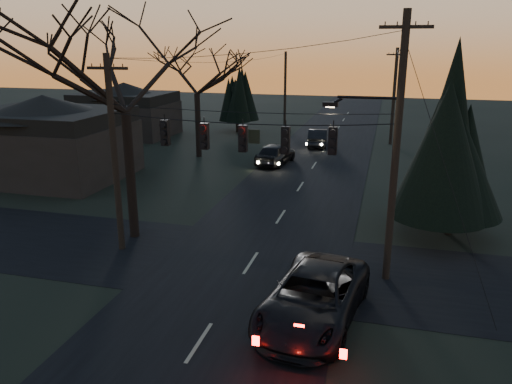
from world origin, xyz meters
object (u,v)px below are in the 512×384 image
(utility_pole_right, at_px, (385,278))
(utility_pole_far_l, at_px, (285,126))
(utility_pole_far_r, at_px, (390,144))
(bare_tree_left, at_px, (122,57))
(utility_pole_left, at_px, (122,249))
(suv_near, at_px, (314,297))
(sedan_oncoming_b, at_px, (318,138))
(sedan_oncoming_a, at_px, (275,154))
(evergreen_right, at_px, (459,139))

(utility_pole_right, bearing_deg, utility_pole_far_l, 107.72)
(utility_pole_far_r, relative_size, utility_pole_far_l, 1.06)
(utility_pole_far_r, xyz_separation_m, bare_tree_left, (-11.69, -26.46, 8.27))
(utility_pole_left, bearing_deg, bare_tree_left, 97.02)
(bare_tree_left, xyz_separation_m, suv_near, (9.39, -5.33, -7.43))
(sedan_oncoming_b, bearing_deg, utility_pole_far_r, -163.95)
(suv_near, bearing_deg, sedan_oncoming_a, 113.29)
(bare_tree_left, distance_m, suv_near, 13.11)
(bare_tree_left, relative_size, suv_near, 1.95)
(utility_pole_far_l, bearing_deg, utility_pole_left, -90.00)
(evergreen_right, xyz_separation_m, sedan_oncoming_b, (-9.14, 19.83, -3.93))
(utility_pole_left, bearing_deg, evergreen_right, 21.55)
(utility_pole_right, height_order, sedan_oncoming_a, utility_pole_right)
(utility_pole_right, bearing_deg, sedan_oncoming_b, 103.88)
(utility_pole_left, distance_m, evergreen_right, 16.12)
(utility_pole_far_r, height_order, utility_pole_far_l, utility_pole_far_r)
(utility_pole_right, distance_m, utility_pole_left, 11.50)
(bare_tree_left, xyz_separation_m, sedan_oncoming_a, (3.26, 16.12, -7.46))
(sedan_oncoming_b, bearing_deg, evergreen_right, 109.14)
(utility_pole_right, bearing_deg, suv_near, -121.23)
(utility_pole_far_l, distance_m, sedan_oncoming_b, 11.74)
(evergreen_right, distance_m, sedan_oncoming_a, 16.91)
(utility_pole_left, height_order, sedan_oncoming_b, utility_pole_left)
(suv_near, relative_size, sedan_oncoming_a, 1.28)
(utility_pole_left, relative_size, utility_pole_far_l, 1.06)
(bare_tree_left, bearing_deg, utility_pole_far_l, 89.69)
(utility_pole_far_r, bearing_deg, utility_pole_far_l, 145.18)
(utility_pole_far_r, height_order, suv_near, utility_pole_far_r)
(utility_pole_far_r, distance_m, sedan_oncoming_a, 13.37)
(evergreen_right, relative_size, sedan_oncoming_a, 1.72)
(utility_pole_right, height_order, bare_tree_left, bare_tree_left)
(utility_pole_left, distance_m, bare_tree_left, 8.42)
(sedan_oncoming_a, relative_size, sedan_oncoming_b, 1.03)
(suv_near, bearing_deg, utility_pole_far_r, 93.21)
(utility_pole_right, height_order, suv_near, utility_pole_right)
(bare_tree_left, bearing_deg, evergreen_right, 15.86)
(evergreen_right, height_order, sedan_oncoming_a, evergreen_right)
(sedan_oncoming_a, bearing_deg, utility_pole_left, 88.31)
(utility_pole_right, relative_size, bare_tree_left, 0.85)
(utility_pole_far_r, height_order, sedan_oncoming_a, utility_pole_far_r)
(utility_pole_left, height_order, suv_near, utility_pole_left)
(evergreen_right, height_order, sedan_oncoming_b, evergreen_right)
(utility_pole_right, bearing_deg, utility_pole_far_r, 90.00)
(evergreen_right, distance_m, sedan_oncoming_b, 22.19)
(suv_near, bearing_deg, utility_pole_right, 66.12)
(utility_pole_far_r, bearing_deg, sedan_oncoming_b, -158.34)
(utility_pole_left, relative_size, suv_near, 1.40)
(suv_near, distance_m, sedan_oncoming_a, 22.31)
(sedan_oncoming_a, bearing_deg, utility_pole_right, 123.70)
(utility_pole_left, height_order, sedan_oncoming_a, utility_pole_left)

